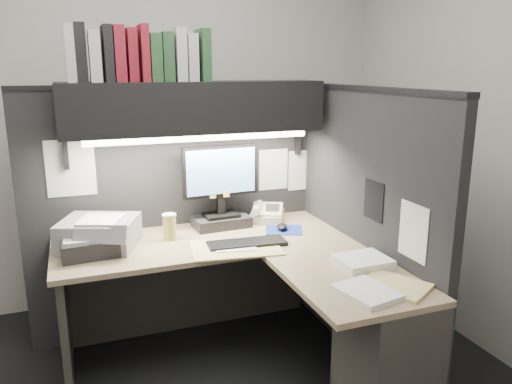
% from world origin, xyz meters
% --- Properties ---
extents(wall_back, '(3.50, 0.04, 2.70)m').
position_xyz_m(wall_back, '(0.00, 1.50, 1.35)').
color(wall_back, '#BAB7B1').
rests_on(wall_back, floor).
extents(wall_front, '(3.50, 0.04, 2.70)m').
position_xyz_m(wall_front, '(0.00, -1.50, 1.35)').
color(wall_front, '#BAB7B1').
rests_on(wall_front, floor).
extents(wall_right, '(0.04, 3.00, 2.70)m').
position_xyz_m(wall_right, '(1.75, 0.00, 1.35)').
color(wall_right, '#BAB7B1').
rests_on(wall_right, floor).
extents(partition_back, '(1.90, 0.06, 1.60)m').
position_xyz_m(partition_back, '(0.03, 0.93, 0.80)').
color(partition_back, black).
rests_on(partition_back, floor).
extents(partition_right, '(0.06, 1.50, 1.60)m').
position_xyz_m(partition_right, '(0.98, 0.18, 0.80)').
color(partition_right, black).
rests_on(partition_right, floor).
extents(desk, '(1.70, 1.53, 0.73)m').
position_xyz_m(desk, '(0.43, -0.00, 0.44)').
color(desk, '#947B5E').
rests_on(desk, floor).
extents(overhead_shelf, '(1.55, 0.34, 0.30)m').
position_xyz_m(overhead_shelf, '(0.12, 0.75, 1.50)').
color(overhead_shelf, black).
rests_on(overhead_shelf, partition_back).
extents(task_light_tube, '(1.32, 0.04, 0.04)m').
position_xyz_m(task_light_tube, '(0.12, 0.61, 1.33)').
color(task_light_tube, white).
rests_on(task_light_tube, overhead_shelf).
extents(monitor, '(0.49, 0.23, 0.53)m').
position_xyz_m(monitor, '(0.28, 0.75, 0.94)').
color(monitor, black).
rests_on(monitor, desk).
extents(keyboard, '(0.46, 0.19, 0.02)m').
position_xyz_m(keyboard, '(0.32, 0.37, 0.74)').
color(keyboard, black).
rests_on(keyboard, desk).
extents(mousepad, '(0.29, 0.28, 0.00)m').
position_xyz_m(mousepad, '(0.63, 0.55, 0.73)').
color(mousepad, navy).
rests_on(mousepad, desk).
extents(mouse, '(0.10, 0.12, 0.04)m').
position_xyz_m(mouse, '(0.62, 0.54, 0.75)').
color(mouse, black).
rests_on(mouse, mousepad).
extents(telephone, '(0.30, 0.30, 0.09)m').
position_xyz_m(telephone, '(0.61, 0.77, 0.77)').
color(telephone, '#C1B394').
rests_on(telephone, desk).
extents(coffee_cup, '(0.10, 0.10, 0.15)m').
position_xyz_m(coffee_cup, '(-0.08, 0.63, 0.80)').
color(coffee_cup, '#D3BE54').
rests_on(coffee_cup, desk).
extents(printer, '(0.51, 0.47, 0.16)m').
position_xyz_m(printer, '(-0.48, 0.64, 0.81)').
color(printer, gray).
rests_on(printer, desk).
extents(notebook_stack, '(0.34, 0.29, 0.10)m').
position_xyz_m(notebook_stack, '(-0.53, 0.54, 0.78)').
color(notebook_stack, black).
rests_on(notebook_stack, desk).
extents(open_folder, '(0.54, 0.39, 0.01)m').
position_xyz_m(open_folder, '(0.24, 0.33, 0.73)').
color(open_folder, '#CEBF74').
rests_on(open_folder, desk).
extents(paper_stack_a, '(0.26, 0.22, 0.05)m').
position_xyz_m(paper_stack_a, '(0.77, -0.14, 0.75)').
color(paper_stack_a, white).
rests_on(paper_stack_a, desk).
extents(paper_stack_b, '(0.26, 0.30, 0.03)m').
position_xyz_m(paper_stack_b, '(0.61, -0.44, 0.74)').
color(paper_stack_b, white).
rests_on(paper_stack_b, desk).
extents(manila_stack, '(0.35, 0.37, 0.02)m').
position_xyz_m(manila_stack, '(0.78, -0.41, 0.74)').
color(manila_stack, '#CEBF74').
rests_on(manila_stack, desk).
extents(binder_row, '(0.78, 0.25, 0.31)m').
position_xyz_m(binder_row, '(-0.19, 0.74, 1.79)').
color(binder_row, '#BBBCB8').
rests_on(binder_row, overhead_shelf).
extents(pinned_papers, '(1.76, 1.31, 0.51)m').
position_xyz_m(pinned_papers, '(0.42, 0.56, 1.05)').
color(pinned_papers, white).
rests_on(pinned_papers, partition_back).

